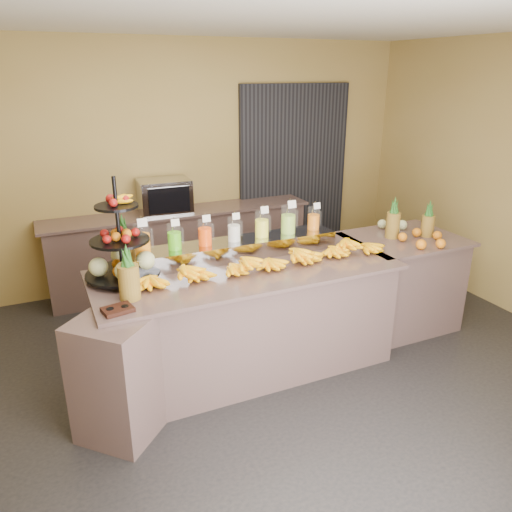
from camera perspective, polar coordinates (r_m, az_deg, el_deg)
ground at (r=4.28m, az=0.68°, el=-14.41°), size 6.00×6.00×0.00m
room_envelope at (r=4.34m, az=-1.43°, el=12.90°), size 6.04×5.02×2.82m
buffet_counter at (r=4.20m, az=-2.25°, el=-7.71°), size 2.75×1.25×0.93m
right_counter at (r=5.19m, az=16.03°, el=-2.80°), size 1.08×0.88×0.93m
back_ledge at (r=5.97m, az=-8.49°, el=0.86°), size 3.10×0.55×0.93m
pitcher_tray at (r=4.29m, az=-2.49°, el=0.82°), size 1.85×0.30×0.15m
juice_pitcher_orange_a at (r=4.03m, az=-12.88°, el=1.69°), size 0.13×0.14×0.32m
juice_pitcher_green at (r=4.09m, az=-9.31°, el=2.02°), size 0.12×0.12×0.28m
juice_pitcher_orange_b at (r=4.16m, az=-5.86°, el=2.52°), size 0.12×0.12×0.28m
juice_pitcher_milk at (r=4.24m, az=-2.53°, el=2.92°), size 0.11×0.11×0.27m
juice_pitcher_lemon at (r=4.34m, az=0.66°, el=3.48°), size 0.12×0.13×0.30m
juice_pitcher_lime at (r=4.45m, az=3.71°, el=3.98°), size 0.13×0.14×0.32m
juice_pitcher_orange_c at (r=4.58m, az=6.59°, el=4.14°), size 0.11×0.12×0.27m
banana_heap at (r=4.09m, az=1.50°, el=-0.20°), size 2.17×0.20×0.18m
fruit_stand at (r=3.94m, az=-14.66°, el=0.35°), size 0.58×0.58×0.80m
condiment_caddy at (r=3.48m, az=-15.52°, el=-5.93°), size 0.22×0.18×0.03m
pineapple_left_a at (r=3.59m, az=-14.33°, el=-2.51°), size 0.15×0.15×0.41m
pineapple_left_b at (r=4.17m, az=-14.81°, el=0.96°), size 0.16×0.16×0.46m
right_fruit_pile at (r=4.96m, az=17.77°, el=2.61°), size 0.47×0.45×0.25m
oven_warmer at (r=5.74m, az=-10.42°, el=6.76°), size 0.58×0.42×0.38m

